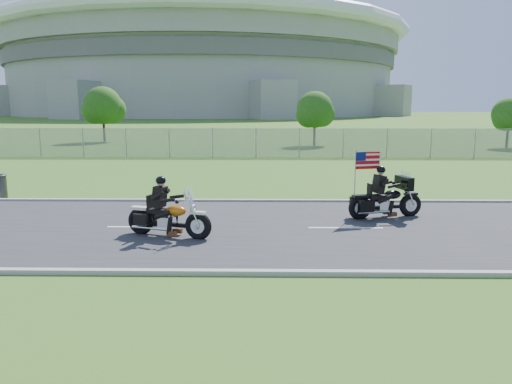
{
  "coord_description": "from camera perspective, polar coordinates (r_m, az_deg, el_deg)",
  "views": [
    {
      "loc": [
        1.58,
        -14.4,
        3.67
      ],
      "look_at": [
        1.34,
        0.0,
        1.11
      ],
      "focal_mm": 35.0,
      "sensor_mm": 36.0,
      "label": 1
    }
  ],
  "objects": [
    {
      "name": "tree_fence_near",
      "position": [
        44.66,
        6.79,
        9.11
      ],
      "size": [
        3.52,
        3.28,
        4.75
      ],
      "color": "#382316",
      "rests_on": "ground"
    },
    {
      "name": "fence",
      "position": [
        35.12,
        -9.88,
        5.57
      ],
      "size": [
        60.0,
        0.03,
        2.0
      ],
      "primitive_type": "cube",
      "color": "gray",
      "rests_on": "ground"
    },
    {
      "name": "stadium",
      "position": [
        186.04,
        -5.86,
        13.7
      ],
      "size": [
        140.4,
        140.4,
        29.2
      ],
      "color": "#A3A099",
      "rests_on": "ground"
    },
    {
      "name": "motorcycle_lead",
      "position": [
        14.03,
        -10.1,
        -2.97
      ],
      "size": [
        2.5,
        1.12,
        1.73
      ],
      "rotation": [
        0.0,
        0.0,
        -0.3
      ],
      "color": "black",
      "rests_on": "ground"
    },
    {
      "name": "motorcycle_follow",
      "position": [
        16.59,
        14.57,
        -0.96
      ],
      "size": [
        2.53,
        1.15,
        2.15
      ],
      "rotation": [
        0.0,
        0.0,
        0.26
      ],
      "color": "black",
      "rests_on": "ground"
    },
    {
      "name": "tree_fence_far",
      "position": [
        47.11,
        26.97,
        7.75
      ],
      "size": [
        3.08,
        2.87,
        4.2
      ],
      "color": "#382316",
      "rests_on": "ground"
    },
    {
      "name": "ground",
      "position": [
        14.94,
        -5.16,
        -4.19
      ],
      "size": [
        420.0,
        420.0,
        0.0
      ],
      "primitive_type": "plane",
      "color": "#265C1C",
      "rests_on": "ground"
    },
    {
      "name": "curb_south",
      "position": [
        11.08,
        -7.4,
        -9.1
      ],
      "size": [
        120.0,
        0.18,
        0.12
      ],
      "primitive_type": "cube",
      "color": "#9E9B93",
      "rests_on": "ground"
    },
    {
      "name": "road",
      "position": [
        14.94,
        -5.16,
        -4.12
      ],
      "size": [
        120.0,
        8.0,
        0.04
      ],
      "primitive_type": "cube",
      "color": "#28282B",
      "rests_on": "ground"
    },
    {
      "name": "tree_fence_mid",
      "position": [
        50.87,
        -17.03,
        9.23
      ],
      "size": [
        3.96,
        3.69,
        5.3
      ],
      "color": "#382316",
      "rests_on": "ground"
    },
    {
      "name": "trash_can",
      "position": [
        21.98,
        -27.24,
        0.53
      ],
      "size": [
        0.62,
        0.62,
        0.91
      ],
      "primitive_type": "cylinder",
      "rotation": [
        0.0,
        0.0,
        -0.19
      ],
      "color": "#36373B",
      "rests_on": "ground"
    },
    {
      "name": "curb_north",
      "position": [
        18.87,
        -3.86,
        -1.02
      ],
      "size": [
        120.0,
        0.18,
        0.12
      ],
      "primitive_type": "cube",
      "color": "#9E9B93",
      "rests_on": "ground"
    }
  ]
}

